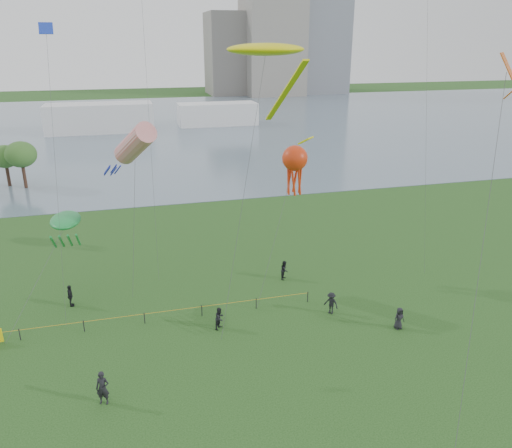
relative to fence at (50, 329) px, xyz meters
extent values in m
cube|color=slate|center=(13.14, 86.37, -0.53)|extent=(400.00, 120.00, 0.08)
cube|color=gray|center=(59.14, 148.37, 18.45)|extent=(20.00, 20.00, 38.00)
cube|color=slate|center=(45.14, 154.37, 13.45)|extent=(16.00, 18.00, 28.00)
cube|color=silver|center=(1.14, 81.37, 2.45)|extent=(22.00, 8.00, 6.00)
cube|color=silver|center=(27.14, 84.37, 1.95)|extent=(18.00, 7.00, 5.00)
cylinder|color=#332017|center=(-7.39, 38.63, 0.85)|extent=(0.44, 0.44, 2.80)
ellipsoid|color=#3B6929|center=(-7.39, 38.63, 3.99)|extent=(3.99, 3.99, 3.36)
cylinder|color=#332017|center=(-9.67, 40.17, 0.70)|extent=(0.44, 0.44, 2.51)
ellipsoid|color=#3B6929|center=(-9.67, 40.17, 3.51)|extent=(3.56, 3.56, 3.01)
cylinder|color=black|center=(-1.88, 0.00, -0.13)|extent=(0.07, 0.07, 0.85)
cylinder|color=black|center=(2.12, 0.00, -0.13)|extent=(0.07, 0.07, 0.85)
cylinder|color=black|center=(6.12, 0.00, -0.13)|extent=(0.07, 0.07, 0.85)
cylinder|color=black|center=(10.12, 0.00, -0.13)|extent=(0.07, 0.07, 0.85)
cylinder|color=black|center=(14.12, 0.00, -0.13)|extent=(0.07, 0.07, 0.85)
cylinder|color=black|center=(18.12, 0.00, -0.13)|extent=(0.07, 0.07, 0.85)
cylinder|color=gold|center=(6.12, 0.00, 0.19)|extent=(24.00, 0.03, 0.03)
imported|color=black|center=(11.05, -1.94, 0.23)|extent=(0.96, 0.96, 1.57)
imported|color=black|center=(19.13, -2.01, 0.27)|extent=(1.17, 1.21, 1.66)
imported|color=black|center=(0.99, 3.87, 0.29)|extent=(0.47, 1.01, 1.68)
imported|color=black|center=(22.81, -5.05, 0.23)|extent=(0.82, 0.60, 1.56)
imported|color=black|center=(3.57, -7.71, 0.42)|extent=(0.81, 0.64, 1.96)
imported|color=black|center=(17.62, 4.15, 0.23)|extent=(0.91, 0.97, 1.58)
cylinder|color=#3F3F42|center=(13.08, -0.64, 8.41)|extent=(4.45, 5.36, 17.93)
ellipsoid|color=yellow|center=(15.29, 2.02, 17.37)|extent=(5.22, 3.26, 0.81)
cube|color=yellow|center=(15.29, -2.18, 14.97)|extent=(0.36, 6.98, 4.09)
cube|color=yellow|center=(15.29, -5.98, 12.87)|extent=(0.95, 0.95, 0.42)
cylinder|color=#3F3F42|center=(6.00, 5.40, 5.09)|extent=(1.21, 2.59, 11.29)
cylinder|color=red|center=(6.59, 6.67, 10.73)|extent=(3.48, 4.97, 3.67)
cylinder|color=#1920B3|center=(5.19, 5.47, 9.13)|extent=(0.60, 1.13, 0.88)
cylinder|color=#1920B3|center=(4.91, 5.85, 9.13)|extent=(0.60, 1.13, 0.88)
cylinder|color=#1920B3|center=(4.46, 5.71, 9.13)|extent=(0.60, 1.13, 0.88)
cylinder|color=#1920B3|center=(4.46, 5.24, 9.13)|extent=(0.60, 1.13, 0.88)
cylinder|color=#1920B3|center=(4.91, 5.09, 9.13)|extent=(0.60, 1.13, 0.88)
cylinder|color=#3F3F42|center=(-0.77, 2.49, 2.59)|extent=(4.03, 5.46, 6.30)
ellipsoid|color=#188636|center=(1.23, 5.21, 5.73)|extent=(2.12, 3.82, 0.74)
cylinder|color=#188636|center=(0.43, 3.61, 4.73)|extent=(0.16, 1.79, 1.54)
cylinder|color=#188636|center=(0.98, 3.61, 4.73)|extent=(0.16, 1.79, 1.54)
cylinder|color=#188636|center=(1.53, 3.61, 4.73)|extent=(0.16, 1.79, 1.54)
cylinder|color=#188636|center=(2.08, 3.61, 4.73)|extent=(0.16, 1.79, 1.54)
cylinder|color=#3F3F42|center=(16.44, 2.72, 4.34)|extent=(4.46, 5.19, 9.81)
sphere|color=red|center=(18.65, 5.30, 9.24)|extent=(2.01, 2.01, 2.01)
cylinder|color=red|center=(19.15, 5.30, 7.64)|extent=(0.18, 0.54, 2.60)
cylinder|color=red|center=(18.90, 5.73, 7.64)|extent=(0.49, 0.36, 2.61)
cylinder|color=red|center=(18.40, 5.73, 7.64)|extent=(0.49, 0.36, 2.61)
cylinder|color=red|center=(18.15, 5.30, 7.64)|extent=(0.18, 0.54, 2.60)
cylinder|color=red|center=(18.40, 4.87, 7.64)|extent=(0.49, 0.36, 2.61)
cylinder|color=red|center=(18.90, 4.87, 7.64)|extent=(0.49, 0.36, 2.61)
cylinder|color=#3F3F42|center=(22.19, -12.39, 8.06)|extent=(6.43, 8.27, 17.24)
cube|color=#D45312|center=(25.39, -8.27, 16.67)|extent=(1.63, 1.63, 1.33)
cube|color=#1933B2|center=(1.47, 6.78, 18.67)|extent=(1.01, 0.76, 0.76)
camera|label=1|loc=(5.90, -31.07, 17.89)|focal=35.00mm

